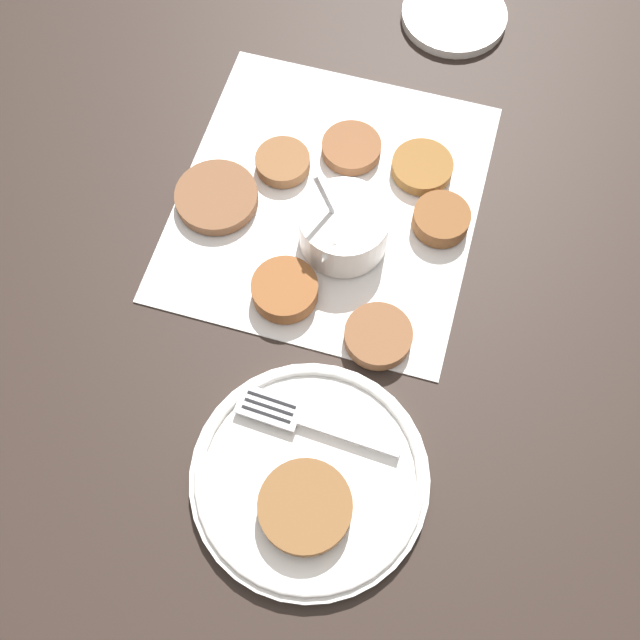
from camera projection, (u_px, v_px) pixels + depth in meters
ground_plane at (311, 188)px, 0.80m from camera, size 4.00×4.00×0.00m
napkin at (329, 200)px, 0.79m from camera, size 0.38×0.36×0.00m
sauce_bowl at (343, 229)px, 0.75m from camera, size 0.10×0.09×0.10m
fritter_0 at (285, 290)px, 0.73m from camera, size 0.07×0.07×0.02m
fritter_1 at (422, 167)px, 0.79m from camera, size 0.07×0.07×0.01m
fritter_2 at (351, 148)px, 0.80m from camera, size 0.06×0.06×0.01m
fritter_3 at (283, 162)px, 0.80m from camera, size 0.06×0.06×0.01m
fritter_4 at (217, 197)px, 0.78m from camera, size 0.09×0.09×0.01m
fritter_5 at (441, 219)px, 0.76m from camera, size 0.06×0.06×0.02m
fritter_6 at (378, 336)px, 0.71m from camera, size 0.07×0.07×0.02m
serving_plate at (310, 477)px, 0.66m from camera, size 0.21×0.21×0.02m
fritter_on_plate at (305, 507)px, 0.64m from camera, size 0.08×0.08×0.02m
fork at (300, 418)px, 0.67m from camera, size 0.04×0.15×0.00m
extra_saucer at (454, 16)px, 0.89m from camera, size 0.12×0.12×0.01m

